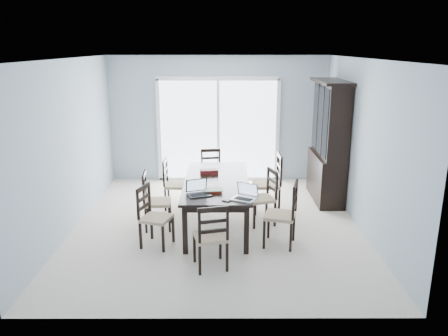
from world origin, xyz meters
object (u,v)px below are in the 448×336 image
at_px(hot_tub, 182,149).
at_px(chair_right_mid, 266,191).
at_px(game_box, 209,172).
at_px(chair_right_far, 272,176).
at_px(chair_end_near, 212,230).
at_px(chair_left_mid, 152,195).
at_px(dining_table, 217,185).
at_px(china_hutch, 329,143).
at_px(chair_right_near, 287,207).
at_px(laptop_silver, 244,196).
at_px(cell_phone, 226,201).
at_px(chair_end_far, 211,167).
at_px(laptop_dark, 199,192).
at_px(chair_left_far, 171,178).
at_px(chair_left_near, 151,209).

bearing_deg(hot_tub, chair_right_mid, -63.48).
height_order(chair_right_mid, game_box, chair_right_mid).
relative_size(chair_right_far, game_box, 4.11).
bearing_deg(chair_right_mid, game_box, 56.49).
bearing_deg(chair_end_near, chair_left_mid, 111.20).
distance_m(dining_table, china_hutch, 2.41).
xyz_separation_m(chair_right_near, chair_end_near, (-1.04, -0.72, -0.03)).
xyz_separation_m(chair_right_near, game_box, (-1.13, 1.11, 0.20)).
bearing_deg(chair_right_mid, chair_right_far, -33.03).
relative_size(chair_right_near, laptop_silver, 2.91).
relative_size(chair_left_mid, cell_phone, 9.68).
xyz_separation_m(chair_end_far, game_box, (-0.00, -1.15, 0.25)).
distance_m(laptop_dark, hot_tub, 4.18).
xyz_separation_m(chair_left_mid, chair_left_far, (0.20, 0.91, -0.02)).
distance_m(china_hutch, chair_end_far, 2.23).
bearing_deg(chair_end_far, dining_table, 87.58).
bearing_deg(chair_end_far, cell_phone, 89.04).
relative_size(dining_table, chair_right_mid, 2.13).
relative_size(chair_left_near, cell_phone, 9.40).
height_order(chair_left_near, chair_end_far, chair_left_near).
bearing_deg(chair_left_near, laptop_dark, 107.54).
distance_m(dining_table, chair_left_near, 1.18).
bearing_deg(chair_right_near, chair_right_far, 17.63).
height_order(laptop_silver, hot_tub, laptop_silver).
distance_m(chair_right_mid, laptop_dark, 1.33).
relative_size(dining_table, game_box, 7.64).
height_order(china_hutch, chair_left_far, china_hutch).
bearing_deg(chair_left_mid, game_box, 114.02).
height_order(dining_table, china_hutch, china_hutch).
bearing_deg(chair_end_near, cell_phone, 56.01).
xyz_separation_m(chair_right_mid, game_box, (-0.92, 0.27, 0.24)).
distance_m(dining_table, game_box, 0.40).
relative_size(laptop_dark, cell_phone, 3.41).
xyz_separation_m(chair_right_mid, chair_right_far, (0.15, 0.54, 0.08)).
distance_m(chair_left_near, game_box, 1.37).
xyz_separation_m(chair_right_near, laptop_silver, (-0.62, -0.15, 0.22)).
bearing_deg(chair_end_near, chair_end_far, 77.11).
bearing_deg(chair_end_far, chair_left_near, 63.04).
distance_m(chair_end_far, laptop_dark, 2.25).
distance_m(chair_left_far, chair_end_far, 1.00).
xyz_separation_m(dining_table, chair_right_mid, (0.79, 0.09, -0.13)).
bearing_deg(chair_end_near, chair_left_near, 125.39).
distance_m(chair_end_far, cell_phone, 2.49).
distance_m(laptop_silver, hot_tub, 4.49).
xyz_separation_m(china_hutch, chair_end_near, (-2.07, -2.71, -0.52)).
bearing_deg(china_hutch, game_box, -157.66).
relative_size(laptop_silver, hot_tub, 0.19).
xyz_separation_m(chair_left_near, chair_right_far, (1.87, 1.34, 0.08)).
bearing_deg(laptop_dark, chair_right_near, -22.36).
bearing_deg(laptop_silver, game_box, 140.63).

